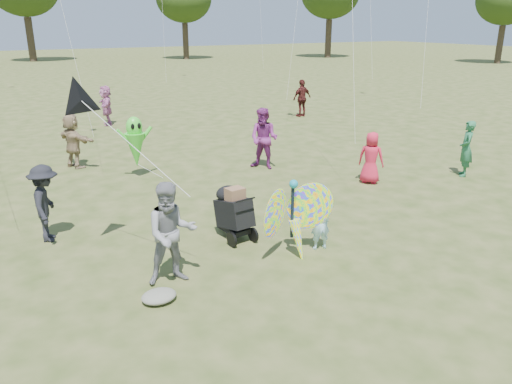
# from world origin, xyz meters

# --- Properties ---
(ground) EXTENTS (160.00, 160.00, 0.00)m
(ground) POSITION_xyz_m (0.00, 0.00, 0.00)
(ground) COLOR #51592B
(ground) RESTS_ON ground
(child_girl) EXTENTS (0.44, 0.33, 1.08)m
(child_girl) POSITION_xyz_m (0.78, 0.73, 0.54)
(child_girl) COLOR #B4E7FF
(child_girl) RESTS_ON ground
(adult_man) EXTENTS (0.96, 0.80, 1.76)m
(adult_man) POSITION_xyz_m (-2.14, 0.91, 0.88)
(adult_man) COLOR gray
(adult_man) RESTS_ON ground
(grey_bag) EXTENTS (0.56, 0.46, 0.18)m
(grey_bag) POSITION_xyz_m (-2.58, 0.41, 0.09)
(grey_bag) COLOR slate
(grey_bag) RESTS_ON ground
(crowd_a) EXTENTS (0.77, 0.82, 1.41)m
(crowd_a) POSITION_xyz_m (4.48, 3.45, 0.70)
(crowd_a) COLOR red
(crowd_a) RESTS_ON ground
(crowd_b) EXTENTS (0.82, 1.13, 1.57)m
(crowd_b) POSITION_xyz_m (-3.70, 3.76, 0.78)
(crowd_b) COLOR black
(crowd_b) RESTS_ON ground
(crowd_d) EXTENTS (1.05, 1.58, 1.63)m
(crowd_d) POSITION_xyz_m (-2.22, 9.01, 0.82)
(crowd_d) COLOR #9F8261
(crowd_d) RESTS_ON ground
(crowd_e) EXTENTS (1.07, 1.12, 1.81)m
(crowd_e) POSITION_xyz_m (2.68, 6.10, 0.91)
(crowd_e) COLOR #7F2A75
(crowd_e) RESTS_ON ground
(crowd_f) EXTENTS (0.67, 0.68, 1.58)m
(crowd_f) POSITION_xyz_m (7.27, 2.63, 0.79)
(crowd_f) COLOR #266741
(crowd_f) RESTS_ON ground
(crowd_h) EXTENTS (1.03, 0.51, 1.69)m
(crowd_h) POSITION_xyz_m (8.57, 12.66, 0.85)
(crowd_h) COLOR #481918
(crowd_h) RESTS_ON ground
(crowd_j) EXTENTS (0.74, 1.60, 1.66)m
(crowd_j) POSITION_xyz_m (0.26, 15.11, 0.83)
(crowd_j) COLOR #C36FA6
(crowd_j) RESTS_ON ground
(jogging_stroller) EXTENTS (0.57, 1.08, 1.09)m
(jogging_stroller) POSITION_xyz_m (-0.43, 2.03, 0.61)
(jogging_stroller) COLOR black
(jogging_stroller) RESTS_ON ground
(butterfly_kite) EXTENTS (1.74, 0.75, 1.70)m
(butterfly_kite) POSITION_xyz_m (0.16, 0.70, 0.75)
(butterfly_kite) COLOR orange
(butterfly_kite) RESTS_ON ground
(delta_kite_rig) EXTENTS (1.76, 1.80, 1.92)m
(delta_kite_rig) POSITION_xyz_m (-3.04, 2.47, 2.92)
(delta_kite_rig) COLOR black
(delta_kite_rig) RESTS_ON ground
(alien_kite) EXTENTS (1.12, 0.69, 1.74)m
(alien_kite) POSITION_xyz_m (-0.90, 7.04, 0.97)
(alien_kite) COLOR #45DA33
(alien_kite) RESTS_ON ground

